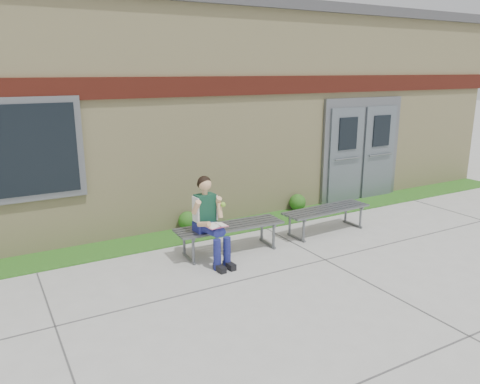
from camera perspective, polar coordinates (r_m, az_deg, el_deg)
ground at (r=6.60m, az=6.31°, el=-11.36°), size 80.00×80.00×0.00m
grass_strip at (r=8.66m, az=-3.78°, el=-4.75°), size 16.00×0.80×0.02m
school_building at (r=11.35m, az=-11.56°, el=10.41°), size 16.20×6.22×4.20m
bench_left at (r=7.59m, az=-1.27°, el=-4.80°), size 1.80×0.57×0.46m
bench_right at (r=8.67m, az=10.47°, el=-2.63°), size 1.75×0.57×0.45m
girl at (r=7.12m, az=-3.70°, el=-3.22°), size 0.49×0.80×1.34m
shrub_mid at (r=8.70m, az=-6.42°, el=-3.48°), size 0.34×0.34×0.34m
shrub_east at (r=9.90m, az=7.02°, el=-1.24°), size 0.35×0.35×0.35m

